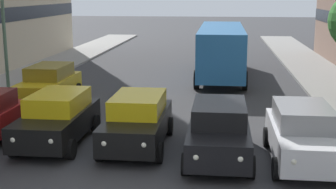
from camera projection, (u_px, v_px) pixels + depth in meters
car_0 at (303, 134)px, 14.02m from camera, size 2.02×4.44×1.72m
car_1 at (219, 130)px, 14.35m from camera, size 2.02×4.44×1.72m
car_2 at (138, 120)px, 15.47m from camera, size 2.02×4.44×1.72m
car_3 at (58, 118)px, 15.80m from camera, size 2.02×4.44×1.72m
car_row2_0 at (49, 83)px, 21.74m from camera, size 2.02×4.44×1.72m
bus_behind_traffic at (221, 46)px, 27.95m from camera, size 2.78×10.50×3.00m
street_lamp_right at (10, 1)px, 22.18m from camera, size 2.69×0.28×7.32m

